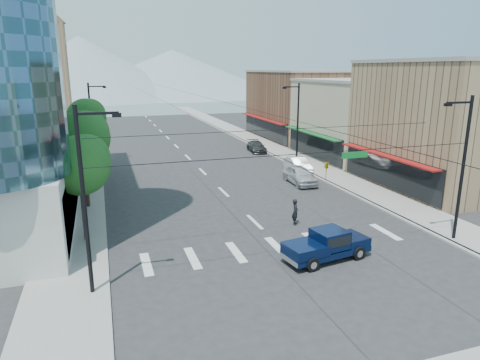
{
  "coord_description": "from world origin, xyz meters",
  "views": [
    {
      "loc": [
        -9.79,
        -20.72,
        10.48
      ],
      "look_at": [
        -0.91,
        6.55,
        3.0
      ],
      "focal_mm": 32.0,
      "sensor_mm": 36.0,
      "label": 1
    }
  ],
  "objects_px": {
    "pickup_truck": "(326,244)",
    "pedestrian": "(295,212)",
    "parked_car_mid": "(298,165)",
    "parked_car_far": "(256,147)",
    "parked_car_near": "(300,175)"
  },
  "relations": [
    {
      "from": "pedestrian",
      "to": "parked_car_mid",
      "type": "distance_m",
      "value": 15.59
    },
    {
      "from": "pickup_truck",
      "to": "pedestrian",
      "type": "xyz_separation_m",
      "value": [
        0.74,
        5.66,
        0.02
      ]
    },
    {
      "from": "parked_car_far",
      "to": "pedestrian",
      "type": "bearing_deg",
      "value": -98.55
    },
    {
      "from": "pickup_truck",
      "to": "parked_car_mid",
      "type": "bearing_deg",
      "value": 59.7
    },
    {
      "from": "parked_car_mid",
      "to": "pedestrian",
      "type": "bearing_deg",
      "value": -112.27
    },
    {
      "from": "parked_car_mid",
      "to": "pickup_truck",
      "type": "bearing_deg",
      "value": -107.26
    },
    {
      "from": "pickup_truck",
      "to": "pedestrian",
      "type": "distance_m",
      "value": 5.71
    },
    {
      "from": "pickup_truck",
      "to": "parked_car_near",
      "type": "height_order",
      "value": "pickup_truck"
    },
    {
      "from": "parked_car_mid",
      "to": "parked_car_near",
      "type": "bearing_deg",
      "value": -109.41
    },
    {
      "from": "parked_car_far",
      "to": "parked_car_near",
      "type": "bearing_deg",
      "value": -89.81
    },
    {
      "from": "pickup_truck",
      "to": "parked_car_near",
      "type": "bearing_deg",
      "value": 60.28
    },
    {
      "from": "parked_car_mid",
      "to": "parked_car_far",
      "type": "relative_size",
      "value": 1.01
    },
    {
      "from": "parked_car_near",
      "to": "parked_car_far",
      "type": "relative_size",
      "value": 1.05
    },
    {
      "from": "pickup_truck",
      "to": "pedestrian",
      "type": "relative_size",
      "value": 2.9
    },
    {
      "from": "pedestrian",
      "to": "parked_car_mid",
      "type": "bearing_deg",
      "value": -5.52
    }
  ]
}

